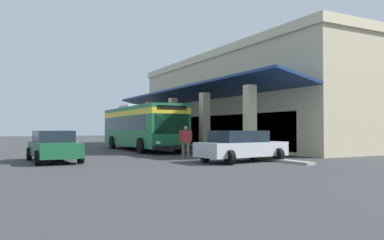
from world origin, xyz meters
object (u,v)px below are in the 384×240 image
Objects in this scene: parked_sedan_silver at (241,146)px; potted_palm at (156,138)px; parked_sedan_green at (54,146)px; pedestrian at (186,140)px; transit_bus at (141,125)px.

parked_sedan_silver is 18.72m from potted_palm.
potted_palm reaches higher than parked_sedan_green.
pedestrian is at bearing 80.37° from parked_sedan_green.
transit_bus is 6.67× the size of pedestrian.
potted_palm is (-7.03, 4.10, -1.12)m from transit_bus.
parked_sedan_green is 8.84m from parked_sedan_silver.
parked_sedan_green is (7.27, -6.99, -1.10)m from transit_bus.
potted_palm reaches higher than pedestrian.
parked_sedan_green is at bearing -37.80° from potted_palm.
parked_sedan_green is 18.09m from potted_palm.
potted_palm is (-18.43, 3.28, -0.01)m from parked_sedan_silver.
parked_sedan_green is 0.97× the size of parked_sedan_silver.
potted_palm is at bearing 142.20° from parked_sedan_green.
parked_sedan_green is 2.64× the size of pedestrian.
parked_sedan_silver is at bearing 4.13° from transit_bus.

